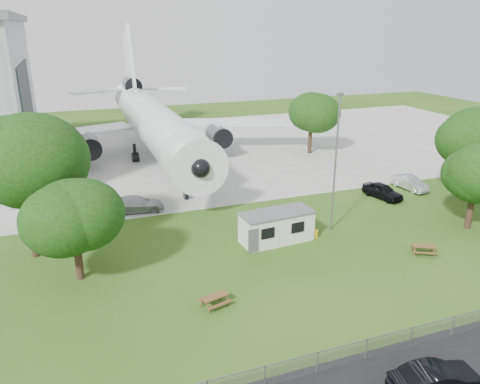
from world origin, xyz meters
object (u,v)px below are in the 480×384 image
object	(u,v)px
airliner	(153,120)
site_cabin	(277,227)
picnic_west	(215,306)
car_centre_sedan	(437,380)
picnic_east	(423,254)

from	to	relation	value
airliner	site_cabin	bearing A→B (deg)	-81.10
picnic_west	airliner	bearing A→B (deg)	69.94
site_cabin	picnic_west	xyz separation A→B (m)	(-7.85, -7.58, -1.31)
car_centre_sedan	site_cabin	bearing A→B (deg)	6.42
picnic_east	car_centre_sedan	distance (m)	15.82
site_cabin	picnic_west	world-z (taller)	site_cabin
picnic_west	picnic_east	world-z (taller)	same
car_centre_sedan	picnic_west	bearing A→B (deg)	41.63
airliner	car_centre_sedan	xyz separation A→B (m)	(4.78, -48.69, -4.50)
site_cabin	picnic_east	world-z (taller)	site_cabin
airliner	picnic_east	distance (m)	39.56
airliner	site_cabin	distance (m)	30.61
picnic_east	car_centre_sedan	size ratio (longest dim) A/B	0.38
site_cabin	airliner	bearing A→B (deg)	98.90
airliner	picnic_west	size ratio (longest dim) A/B	26.52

